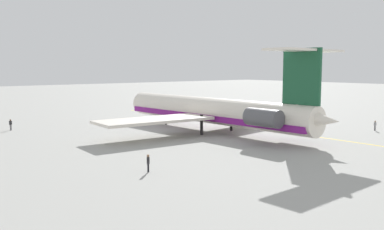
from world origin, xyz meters
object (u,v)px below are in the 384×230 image
(safety_cone_nose, at_px, (211,110))
(ground_crew_portside, at_px, (375,124))
(ground_crew_near_tail, at_px, (11,123))
(ground_crew_near_nose, at_px, (148,161))
(ground_crew_starboard, at_px, (227,107))
(main_jetliner, at_px, (217,111))

(safety_cone_nose, bearing_deg, ground_crew_portside, -179.76)
(ground_crew_near_tail, height_order, ground_crew_portside, ground_crew_near_tail)
(ground_crew_near_nose, distance_m, ground_crew_near_tail, 37.82)
(ground_crew_near_nose, distance_m, ground_crew_starboard, 57.72)
(main_jetliner, distance_m, safety_cone_nose, 33.06)
(ground_crew_portside, bearing_deg, safety_cone_nose, 41.86)
(ground_crew_near_nose, xyz_separation_m, safety_cone_nose, (39.57, -43.77, -0.87))
(main_jetliner, height_order, ground_crew_near_tail, main_jetliner)
(main_jetliner, bearing_deg, ground_crew_starboard, -49.10)
(ground_crew_portside, distance_m, ground_crew_starboard, 36.21)
(ground_crew_near_nose, xyz_separation_m, ground_crew_portside, (-0.52, -43.94, -0.10))
(ground_crew_near_nose, height_order, ground_crew_portside, ground_crew_near_nose)
(ground_crew_near_nose, bearing_deg, ground_crew_starboard, -77.57)
(ground_crew_near_nose, bearing_deg, main_jetliner, -83.06)
(ground_crew_starboard, bearing_deg, safety_cone_nose, -125.69)
(ground_crew_near_tail, height_order, ground_crew_starboard, ground_crew_near_tail)
(ground_crew_portside, distance_m, safety_cone_nose, 40.09)
(safety_cone_nose, bearing_deg, ground_crew_starboard, -157.56)
(ground_crew_portside, relative_size, ground_crew_starboard, 0.94)
(ground_crew_near_tail, bearing_deg, ground_crew_portside, 65.61)
(ground_crew_near_tail, height_order, safety_cone_nose, ground_crew_near_tail)
(ground_crew_near_nose, relative_size, safety_cone_nose, 3.30)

